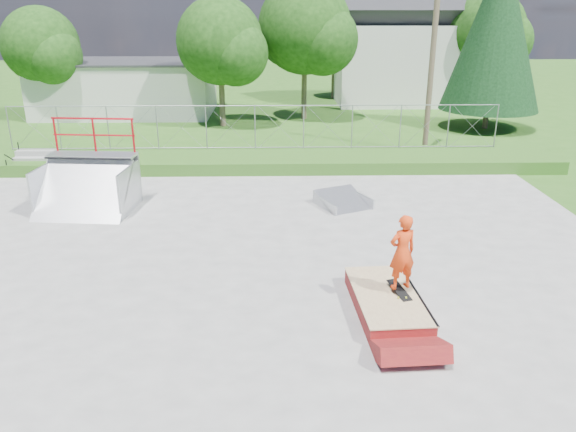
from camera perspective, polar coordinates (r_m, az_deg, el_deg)
name	(u,v)px	position (r m, az deg, el deg)	size (l,w,h in m)	color
ground	(243,269)	(13.77, -4.63, -5.42)	(120.00, 120.00, 0.00)	#2F5E1B
concrete_pad	(243,269)	(13.76, -4.64, -5.35)	(20.00, 16.00, 0.04)	gray
grass_berm	(255,161)	(22.63, -3.39, 5.64)	(24.00, 3.00, 0.50)	#2F5E1B
grind_box	(386,302)	(12.03, 9.97, -8.64)	(1.45, 2.76, 0.40)	maroon
quarter_pipe	(83,169)	(18.23, -20.10, 4.46)	(2.75, 2.32, 2.75)	#AFB1B7
flat_bank_ramp	(343,200)	(18.00, 5.66, 1.58)	(1.42, 1.51, 0.43)	#AFB1B7
skateboard	(399,290)	(12.03, 11.25, -7.43)	(0.22, 0.80, 0.02)	black
skater	(402,255)	(11.68, 11.51, -3.94)	(0.58, 0.38, 1.60)	#F13E13
concrete_stairs	(32,163)	(23.71, -24.54, 4.88)	(1.50, 1.60, 0.80)	gray
chain_link_fence	(255,127)	(23.35, -3.37, 8.99)	(20.00, 0.06, 1.80)	gray
utility_building_flat	(128,88)	(35.78, -15.99, 12.37)	(10.00, 6.00, 3.00)	silver
gable_house	(398,43)	(39.31, 11.15, 16.83)	(8.40, 6.08, 8.94)	silver
utility_pole	(432,58)	(25.36, 14.45, 15.25)	(0.24, 0.24, 8.00)	brown
tree_left_near	(224,45)	(30.38, -6.48, 16.92)	(4.76, 4.48, 6.65)	brown
tree_center	(310,31)	(32.28, 2.26, 18.29)	(5.44, 5.12, 7.60)	brown
tree_left_far	(44,48)	(34.66, -23.53, 15.34)	(4.42, 4.16, 6.18)	brown
tree_right_far	(491,33)	(38.65, 19.92, 17.05)	(5.10, 4.80, 7.12)	brown
tree_back_mid	(338,45)	(40.55, 5.09, 16.92)	(4.08, 3.84, 5.70)	brown
conifer_tree	(497,28)	(31.46, 20.45, 17.43)	(5.04, 5.04, 9.10)	brown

